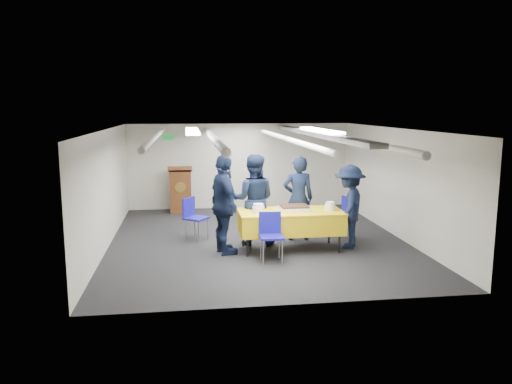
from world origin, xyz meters
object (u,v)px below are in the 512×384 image
Objects in this scene: chair_right at (344,213)px; podium at (181,189)px; sailor_d at (349,206)px; sailor_a at (298,198)px; sailor_c at (224,205)px; chair_left at (193,214)px; chair_near at (271,231)px; sheet_cake at (294,208)px; serving_table at (290,221)px; sailor_b at (253,200)px.

podium is at bearing 137.86° from chair_right.
sailor_a is at bearing -99.62° from sailor_d.
chair_left is at bearing 10.02° from sailor_c.
sailor_a reaches higher than chair_left.
podium is 3.97m from sailor_a.
podium is 4.74m from chair_near.
sailor_d is at bearing -1.76° from sheet_cake.
sheet_cake is 1.43m from chair_right.
serving_table is 2.29× the size of chair_right.
sheet_cake is 0.44× the size of podium.
sailor_a is (-0.99, -0.00, 0.34)m from chair_right.
chair_near is 1.80m from sailor_d.
podium reaches higher than chair_left.
podium is 2.77m from chair_left.
chair_near is 1.00× the size of chair_left.
sailor_d is (1.83, -0.48, -0.09)m from sailor_b.
podium is at bearing -3.76° from sailor_c.
sailor_c is at bearing 146.98° from chair_near.
serving_table is 1.34m from sailor_c.
sailor_a is at bearing -51.88° from podium.
serving_table is at bearing -146.66° from sheet_cake.
sailor_b reaches higher than chair_near.
podium is 1.44× the size of chair_right.
sailor_c is at bearing -58.09° from sailor_d.
serving_table is 2.15m from chair_left.
chair_near is 0.50× the size of sailor_a.
serving_table is 2.29× the size of chair_near.
sailor_c reaches higher than sheet_cake.
sailor_d is (-0.13, -0.70, 0.29)m from chair_right.
podium is 1.44× the size of chair_near.
sailor_a is (0.80, 1.32, 0.34)m from chair_near.
sheet_cake is 0.64× the size of chair_near.
chair_left is (-1.37, 1.69, 0.00)m from chair_near.
sheet_cake reaches higher than serving_table.
sailor_d is at bearing -49.09° from podium.
sailor_c is (-2.59, -0.81, 0.41)m from chair_right.
sailor_d is at bearing 177.91° from sailor_b.
sheet_cake is 0.30× the size of sailor_c.
sheet_cake is at bearing -62.30° from sailor_d.
sailor_a is (2.45, -3.12, 0.26)m from podium.
chair_left is 1.39m from sailor_b.
sailor_a is at bearing -9.55° from chair_left.
podium is 0.77× the size of sailor_d.
chair_near is 1.00× the size of chair_right.
chair_near is 2.17m from chair_left.
sailor_c is at bearing -174.19° from sheet_cake.
sailor_a reaches higher than sailor_d.
serving_table is 1.09× the size of sailor_b.
chair_left is 2.22m from sailor_a.
sailor_c reaches higher than sailor_a.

